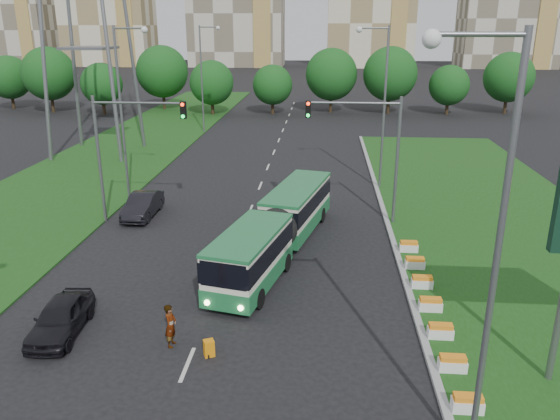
# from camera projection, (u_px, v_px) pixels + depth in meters

# --- Properties ---
(ground) EXTENTS (360.00, 360.00, 0.00)m
(ground) POSITION_uv_depth(u_px,v_px,m) (280.00, 293.00, 25.77)
(ground) COLOR black
(ground) RESTS_ON ground
(grass_median) EXTENTS (14.00, 60.00, 0.15)m
(grass_median) POSITION_uv_depth(u_px,v_px,m) (509.00, 237.00, 32.32)
(grass_median) COLOR #1A4513
(grass_median) RESTS_ON ground
(median_kerb) EXTENTS (0.30, 60.00, 0.18)m
(median_kerb) POSITION_uv_depth(u_px,v_px,m) (391.00, 234.00, 32.83)
(median_kerb) COLOR #989898
(median_kerb) RESTS_ON ground
(left_verge) EXTENTS (12.00, 110.00, 0.10)m
(left_verge) POSITION_uv_depth(u_px,v_px,m) (109.00, 161.00, 50.70)
(left_verge) COLOR #1A4513
(left_verge) RESTS_ON ground
(lane_markings) EXTENTS (0.20, 100.00, 0.01)m
(lane_markings) POSITION_uv_depth(u_px,v_px,m) (263.00, 179.00, 44.87)
(lane_markings) COLOR beige
(lane_markings) RESTS_ON ground
(flower_planters) EXTENTS (1.10, 13.70, 0.60)m
(flower_planters) POSITION_uv_depth(u_px,v_px,m) (430.00, 304.00, 23.80)
(flower_planters) COLOR white
(flower_planters) RESTS_ON grass_median
(traffic_mast_median) EXTENTS (5.76, 0.32, 8.00)m
(traffic_mast_median) POSITION_uv_depth(u_px,v_px,m) (371.00, 140.00, 33.13)
(traffic_mast_median) COLOR slate
(traffic_mast_median) RESTS_ON ground
(traffic_mast_left) EXTENTS (5.76, 0.32, 8.00)m
(traffic_mast_left) POSITION_uv_depth(u_px,v_px,m) (123.00, 140.00, 33.32)
(traffic_mast_left) COLOR slate
(traffic_mast_left) RESTS_ON ground
(street_lamps) EXTENTS (36.00, 60.00, 12.00)m
(street_lamps) POSITION_uv_depth(u_px,v_px,m) (244.00, 128.00, 33.50)
(street_lamps) COLOR slate
(street_lamps) RESTS_ON ground
(tree_line) EXTENTS (120.00, 8.00, 9.00)m
(tree_line) POSITION_uv_depth(u_px,v_px,m) (383.00, 82.00, 75.49)
(tree_line) COLOR #134814
(tree_line) RESTS_ON ground
(midrise_west) EXTENTS (22.00, 14.00, 36.00)m
(midrise_west) POSITION_uv_depth(u_px,v_px,m) (13.00, 5.00, 168.70)
(midrise_west) COLOR beige
(midrise_west) RESTS_ON ground
(articulated_bus) EXTENTS (2.35, 15.08, 2.48)m
(articulated_bus) POSITION_uv_depth(u_px,v_px,m) (276.00, 227.00, 29.78)
(articulated_bus) COLOR silver
(articulated_bus) RESTS_ON ground
(car_left_near) EXTENTS (2.01, 4.36, 1.45)m
(car_left_near) POSITION_uv_depth(u_px,v_px,m) (61.00, 317.00, 22.17)
(car_left_near) COLOR black
(car_left_near) RESTS_ON ground
(car_left_far) EXTENTS (1.63, 4.64, 1.53)m
(car_left_far) POSITION_uv_depth(u_px,v_px,m) (143.00, 205.00, 35.85)
(car_left_far) COLOR black
(car_left_far) RESTS_ON ground
(pedestrian) EXTENTS (0.47, 0.68, 1.78)m
(pedestrian) POSITION_uv_depth(u_px,v_px,m) (171.00, 325.00, 21.25)
(pedestrian) COLOR gray
(pedestrian) RESTS_ON ground
(shopping_trolley) EXTENTS (0.39, 0.41, 0.66)m
(shopping_trolley) POSITION_uv_depth(u_px,v_px,m) (209.00, 348.00, 20.76)
(shopping_trolley) COLOR orange
(shopping_trolley) RESTS_ON ground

